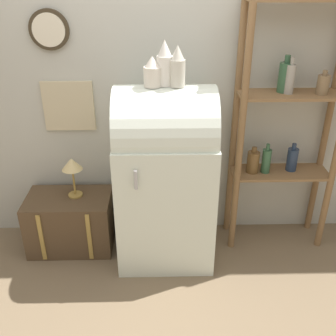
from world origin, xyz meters
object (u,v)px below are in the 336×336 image
object	(u,v)px
vase_center	(165,65)
vase_right	(177,67)
suitcase_trunk	(71,222)
vase_left	(152,72)
desk_lamp	(72,167)
refrigerator	(165,174)

from	to	relation	value
vase_center	vase_right	bearing A→B (deg)	-18.64
suitcase_trunk	vase_left	size ratio (longest dim) A/B	3.36
vase_left	desk_lamp	xyz separation A→B (m)	(-0.62, 0.12, -0.74)
suitcase_trunk	vase_right	bearing A→B (deg)	-6.23
vase_center	vase_right	world-z (taller)	vase_center
suitcase_trunk	vase_center	distance (m)	1.47
refrigerator	vase_left	size ratio (longest dim) A/B	6.93
vase_left	desk_lamp	world-z (taller)	vase_left
refrigerator	desk_lamp	xyz separation A→B (m)	(-0.70, 0.11, 0.01)
vase_left	vase_center	world-z (taller)	vase_center
vase_center	desk_lamp	world-z (taller)	vase_center
suitcase_trunk	vase_left	world-z (taller)	vase_left
suitcase_trunk	vase_left	distance (m)	1.39
vase_left	vase_center	distance (m)	0.10
suitcase_trunk	vase_center	xyz separation A→B (m)	(0.76, -0.06, 1.26)
refrigerator	suitcase_trunk	bearing A→B (deg)	174.02
vase_right	desk_lamp	world-z (taller)	vase_right
vase_left	vase_right	bearing A→B (deg)	-0.69
refrigerator	vase_left	bearing A→B (deg)	-172.68
suitcase_trunk	vase_center	bearing A→B (deg)	-4.87
vase_center	vase_right	size ratio (longest dim) A/B	1.10
refrigerator	vase_left	world-z (taller)	vase_left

